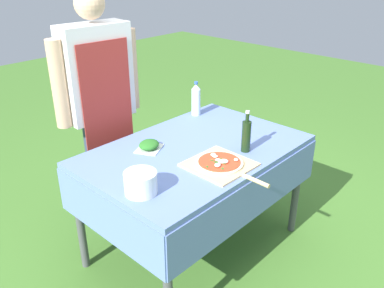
% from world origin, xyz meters
% --- Properties ---
extents(ground_plane, '(12.00, 12.00, 0.00)m').
position_xyz_m(ground_plane, '(0.00, 0.00, 0.00)').
color(ground_plane, '#477A2D').
extents(prep_table, '(1.42, 0.95, 0.79)m').
position_xyz_m(prep_table, '(0.00, 0.00, 0.70)').
color(prep_table, '#607AB7').
rests_on(prep_table, ground).
extents(person_cook, '(0.64, 0.25, 1.72)m').
position_xyz_m(person_cook, '(-0.19, 0.72, 1.01)').
color(person_cook, '#333D56').
rests_on(person_cook, ground).
extents(pizza_on_peel, '(0.35, 0.52, 0.05)m').
position_xyz_m(pizza_on_peel, '(-0.07, -0.27, 0.80)').
color(pizza_on_peel, '#D1B27F').
rests_on(pizza_on_peel, prep_table).
extents(oil_bottle, '(0.06, 0.06, 0.27)m').
position_xyz_m(oil_bottle, '(0.19, -0.26, 0.89)').
color(oil_bottle, black).
rests_on(oil_bottle, prep_table).
extents(water_bottle, '(0.07, 0.07, 0.26)m').
position_xyz_m(water_bottle, '(0.43, 0.39, 0.91)').
color(water_bottle, silver).
rests_on(water_bottle, prep_table).
extents(herb_container, '(0.22, 0.20, 0.06)m').
position_xyz_m(herb_container, '(-0.21, 0.20, 0.81)').
color(herb_container, silver).
rests_on(herb_container, prep_table).
extents(mixing_tub, '(0.17, 0.17, 0.12)m').
position_xyz_m(mixing_tub, '(-0.57, -0.15, 0.85)').
color(mixing_tub, silver).
rests_on(mixing_tub, prep_table).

